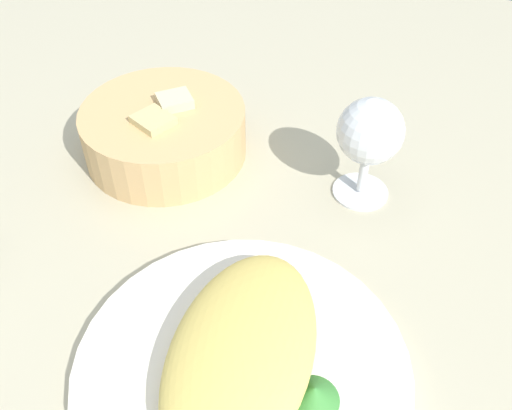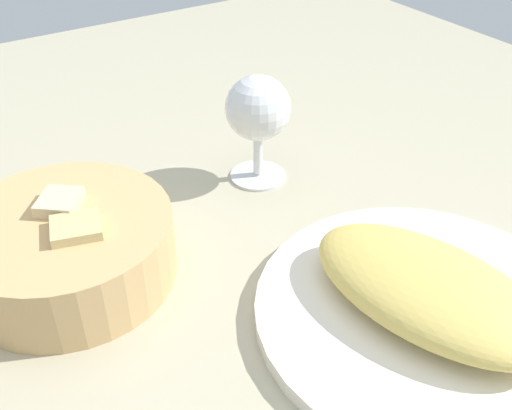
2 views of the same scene
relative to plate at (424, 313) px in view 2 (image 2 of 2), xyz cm
name	(u,v)px [view 2 (image 2 of 2)]	position (x,y,z in cm)	size (l,w,h in cm)	color
ground_plane	(219,278)	(14.42, 11.20, -1.70)	(140.00, 140.00, 2.00)	#B2AA8D
plate	(424,313)	(0.00, 0.00, 0.00)	(27.99, 27.99, 1.40)	white
omelette	(429,289)	(0.00, 0.00, 2.70)	(20.60, 11.52, 4.00)	#D6BB5C
lettuce_garnish	(479,270)	(0.09, -6.39, 1.58)	(4.22, 4.22, 1.75)	#388134
bread_basket	(66,247)	(21.17, 22.60, 2.46)	(19.03, 19.03, 7.21)	tan
wine_glass_near	(258,113)	(25.79, -0.40, 7.23)	(6.98, 6.98, 12.00)	silver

